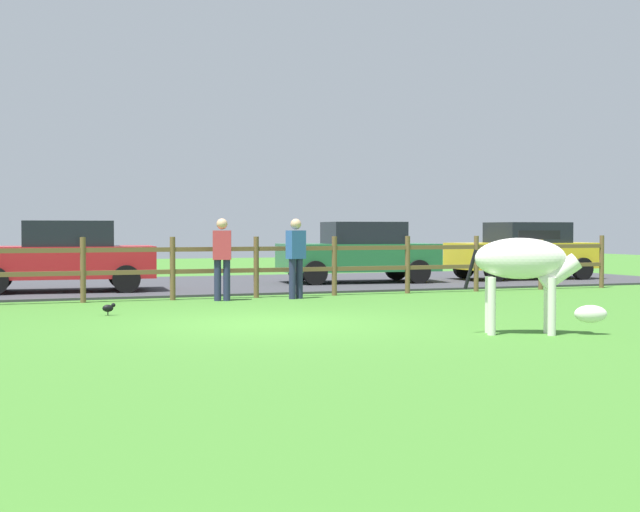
% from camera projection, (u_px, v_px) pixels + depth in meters
% --- Properties ---
extents(ground_plane, '(60.00, 60.00, 0.00)m').
position_uv_depth(ground_plane, '(274.00, 323.00, 13.77)').
color(ground_plane, '#3D7528').
extents(parking_asphalt, '(28.00, 7.40, 0.05)m').
position_uv_depth(parking_asphalt, '(155.00, 286.00, 22.43)').
color(parking_asphalt, '#38383D').
rests_on(parking_asphalt, ground_plane).
extents(paddock_fence, '(21.17, 0.11, 1.27)m').
position_uv_depth(paddock_fence, '(173.00, 264.00, 18.23)').
color(paddock_fence, brown).
rests_on(paddock_fence, ground_plane).
extents(zebra, '(1.81, 1.06, 1.41)m').
position_uv_depth(zebra, '(527.00, 266.00, 12.33)').
color(zebra, white).
rests_on(zebra, ground_plane).
extents(crow_on_grass, '(0.21, 0.10, 0.20)m').
position_uv_depth(crow_on_grass, '(109.00, 308.00, 15.02)').
color(crow_on_grass, black).
rests_on(crow_on_grass, ground_plane).
extents(parked_car_green, '(4.17, 2.25, 1.56)m').
position_uv_depth(parked_car_green, '(359.00, 252.00, 23.43)').
color(parked_car_green, '#236B38').
rests_on(parked_car_green, parking_asphalt).
extents(parked_car_red, '(4.14, 2.17, 1.56)m').
position_uv_depth(parked_car_red, '(63.00, 256.00, 20.06)').
color(parked_car_red, red).
rests_on(parked_car_red, parking_asphalt).
extents(parked_car_yellow, '(4.05, 1.98, 1.56)m').
position_uv_depth(parked_car_yellow, '(524.00, 250.00, 25.03)').
color(parked_car_yellow, yellow).
rests_on(parked_car_yellow, parking_asphalt).
extents(visitor_left_of_tree, '(0.41, 0.32, 1.64)m').
position_uv_depth(visitor_left_of_tree, '(222.00, 255.00, 18.04)').
color(visitor_left_of_tree, '#232847').
rests_on(visitor_left_of_tree, ground_plane).
extents(visitor_right_of_tree, '(0.41, 0.32, 1.64)m').
position_uv_depth(visitor_right_of_tree, '(296.00, 255.00, 18.58)').
color(visitor_right_of_tree, '#232847').
rests_on(visitor_right_of_tree, ground_plane).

